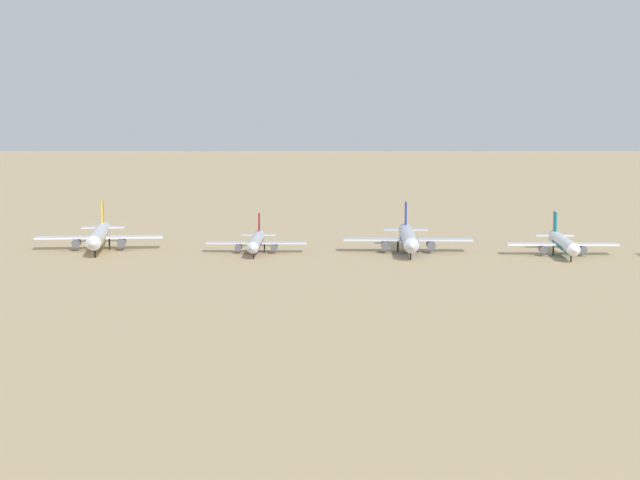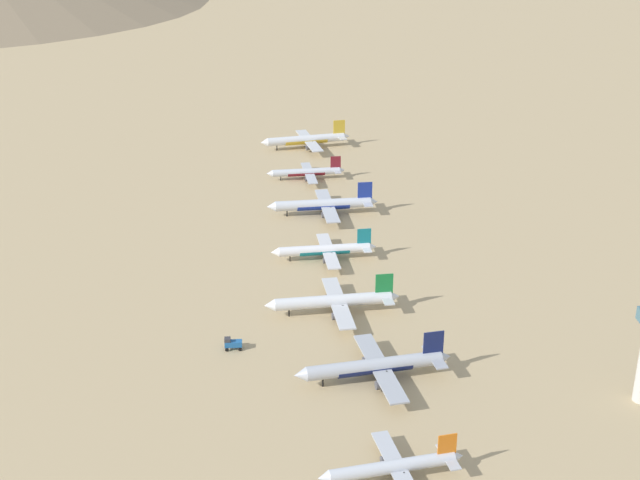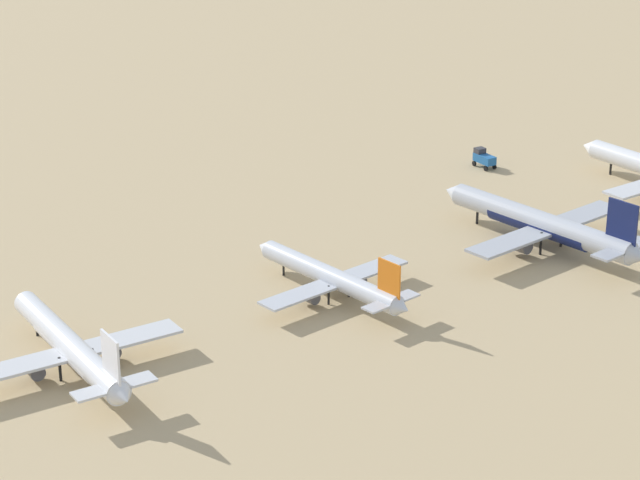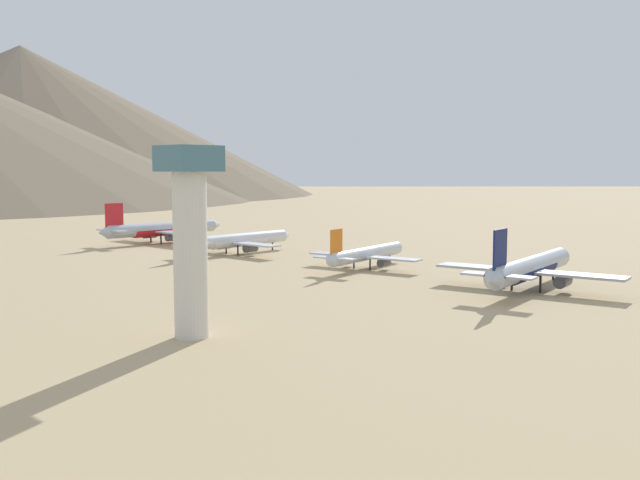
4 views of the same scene
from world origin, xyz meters
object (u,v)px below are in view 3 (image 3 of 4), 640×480
(service_truck, at_px, (484,158))
(parked_jet_7, at_px, (70,346))
(parked_jet_6, at_px, (332,278))
(parked_jet_5, at_px, (542,224))

(service_truck, bearing_deg, parked_jet_7, 112.19)
(parked_jet_6, bearing_deg, parked_jet_5, -90.19)
(parked_jet_5, distance_m, parked_jet_7, 89.13)
(parked_jet_5, bearing_deg, parked_jet_6, 89.81)
(service_truck, bearing_deg, parked_jet_6, 123.40)
(parked_jet_5, relative_size, parked_jet_7, 1.13)
(parked_jet_5, height_order, service_truck, parked_jet_5)
(parked_jet_6, xyz_separation_m, parked_jet_7, (-2.94, 45.54, 0.39))
(parked_jet_7, bearing_deg, parked_jet_5, -88.20)
(parked_jet_5, distance_m, parked_jet_6, 43.56)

